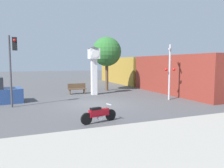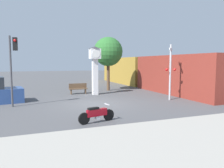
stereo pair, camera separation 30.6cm
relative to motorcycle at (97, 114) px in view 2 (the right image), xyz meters
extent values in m
plane|color=#4C4C4F|center=(1.29, 4.35, -0.39)|extent=(120.00, 120.00, 0.00)
cube|color=#9E998E|center=(1.29, -4.00, -0.34)|extent=(36.00, 6.00, 0.10)
cylinder|color=black|center=(0.64, 0.14, -0.12)|extent=(0.55, 0.21, 0.54)
cylinder|color=black|center=(-0.63, -0.14, -0.12)|extent=(0.55, 0.21, 0.54)
cube|color=maroon|center=(0.01, 0.00, 0.08)|extent=(1.02, 0.41, 0.33)
cube|color=black|center=(-0.17, -0.04, 0.29)|extent=(0.54, 0.32, 0.09)
cylinder|color=silver|center=(0.05, 0.01, -0.15)|extent=(0.29, 0.23, 0.25)
cube|color=silver|center=(0.55, 0.12, 0.41)|extent=(0.14, 0.40, 0.04)
cube|color=white|center=(2.45, 8.58, 1.15)|extent=(0.45, 0.45, 3.09)
cube|color=white|center=(2.45, 8.58, 3.12)|extent=(0.86, 0.86, 0.86)
cylinder|color=white|center=(2.45, 8.14, 3.12)|extent=(0.69, 0.02, 0.69)
cone|color=#333338|center=(2.45, 8.58, 3.65)|extent=(1.03, 1.03, 0.20)
cube|color=maroon|center=(9.62, 6.41, 1.31)|extent=(2.80, 10.65, 3.40)
cube|color=olive|center=(9.62, 17.66, 1.31)|extent=(2.80, 10.65, 3.40)
cylinder|color=#47474C|center=(-3.90, 5.34, 1.81)|extent=(0.12, 0.12, 4.41)
cube|color=black|center=(-3.60, 5.34, 3.52)|extent=(0.28, 0.24, 0.80)
sphere|color=red|center=(-3.60, 5.19, 3.72)|extent=(0.16, 0.16, 0.16)
cylinder|color=#B7B7BC|center=(6.88, 4.00, 1.65)|extent=(0.14, 0.14, 4.09)
cube|color=white|center=(6.88, 4.00, 3.35)|extent=(0.82, 0.82, 0.14)
sphere|color=red|center=(6.53, 3.95, 1.86)|extent=(0.20, 0.20, 0.20)
sphere|color=red|center=(7.23, 3.95, 1.86)|extent=(0.20, 0.20, 0.20)
cylinder|color=brown|center=(4.47, 10.81, 0.96)|extent=(0.30, 0.30, 2.70)
sphere|color=#2D6B2D|center=(4.47, 10.81, 3.44)|extent=(2.85, 2.85, 2.85)
cube|color=brown|center=(1.17, 9.49, 0.06)|extent=(1.60, 0.44, 0.08)
cube|color=brown|center=(1.17, 9.68, 0.31)|extent=(1.60, 0.06, 0.44)
cube|color=brown|center=(0.53, 9.49, -0.19)|extent=(0.08, 0.35, 0.41)
cube|color=brown|center=(1.81, 9.49, -0.19)|extent=(0.08, 0.35, 0.41)
camera|label=1|loc=(-3.15, -9.39, 2.38)|focal=35.00mm
camera|label=2|loc=(-2.86, -9.50, 2.38)|focal=35.00mm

